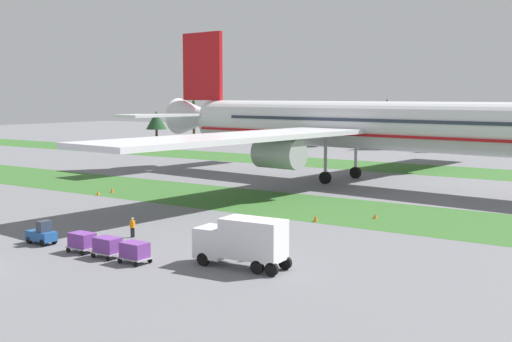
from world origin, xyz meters
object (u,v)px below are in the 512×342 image
airliner (355,125)px  ground_crew_loader (132,227)px  taxiway_marker_1 (375,216)px  taxiway_marker_2 (98,193)px  catering_truck (242,240)px  taxiway_marker_3 (112,190)px  baggage_tug (42,234)px  taxiway_marker_0 (315,218)px  cargo_dolly_third (135,251)px  cargo_dolly_lead (82,241)px  cargo_dolly_second (108,246)px  ground_crew_marshaller (258,248)px

airliner → ground_crew_loader: 44.41m
taxiway_marker_1 → taxiway_marker_2: size_ratio=0.99×
airliner → taxiway_marker_2: (-20.73, -28.70, -7.87)m
catering_truck → taxiway_marker_3: size_ratio=10.69×
baggage_tug → taxiway_marker_0: (13.87, 21.28, -0.49)m
taxiway_marker_0 → taxiway_marker_1: taxiway_marker_0 is taller
taxiway_marker_0 → taxiway_marker_3: size_ratio=0.98×
baggage_tug → cargo_dolly_third: bearing=-90.0°
taxiway_marker_1 → taxiway_marker_3: bearing=-176.0°
baggage_tug → catering_truck: 18.29m
taxiway_marker_3 → cargo_dolly_lead: bearing=-47.4°
cargo_dolly_lead → taxiway_marker_2: 30.37m
baggage_tug → taxiway_marker_3: size_ratio=3.95×
cargo_dolly_lead → ground_crew_loader: ground_crew_loader is taller
airliner → cargo_dolly_second: bearing=10.2°
taxiway_marker_3 → baggage_tug: bearing=-54.6°
cargo_dolly_second → taxiway_marker_2: cargo_dolly_second is taller
airliner → ground_crew_marshaller: (13.65, -44.20, -7.17)m
cargo_dolly_second → catering_truck: size_ratio=0.31×
ground_crew_marshaller → taxiway_marker_1: size_ratio=3.52×
cargo_dolly_third → taxiway_marker_2: 34.82m
ground_crew_loader → ground_crew_marshaller: bearing=-84.4°
baggage_tug → cargo_dolly_lead: bearing=-90.0°
ground_crew_loader → taxiway_marker_2: (-21.04, 15.13, -0.70)m
taxiway_marker_1 → cargo_dolly_third: bearing=-105.4°
catering_truck → airliner: bearing=12.1°
catering_truck → taxiway_marker_2: size_ratio=14.30×
cargo_dolly_second → ground_crew_loader: (-3.55, 6.17, 0.03)m
cargo_dolly_second → ground_crew_loader: size_ratio=1.28×
ground_crew_marshaller → airliner: bearing=46.0°
ground_crew_loader → taxiway_marker_1: size_ratio=3.52×
cargo_dolly_lead → cargo_dolly_second: bearing=-90.0°
ground_crew_marshaller → taxiway_marker_2: bearing=94.6°
taxiway_marker_0 → taxiway_marker_2: size_ratio=1.31×
baggage_tug → taxiway_marker_0: 25.41m
airliner → cargo_dolly_second: size_ratio=39.59×
ground_crew_loader → taxiway_marker_0: size_ratio=2.68×
cargo_dolly_second → cargo_dolly_third: (2.90, -0.06, 0.00)m
cargo_dolly_lead → ground_crew_loader: 6.15m
catering_truck → ground_crew_marshaller: size_ratio=4.09×
taxiway_marker_1 → cargo_dolly_lead: bearing=-116.5°
baggage_tug → cargo_dolly_second: size_ratio=1.18×
ground_crew_loader → catering_truck: bearing=-94.1°
baggage_tug → cargo_dolly_lead: size_ratio=1.18×
cargo_dolly_third → ground_crew_marshaller: bearing=-48.6°
cargo_dolly_lead → taxiway_marker_3: size_ratio=3.35×
ground_crew_loader → taxiway_marker_0: ground_crew_loader is taller
catering_truck → taxiway_marker_1: (0.07, 22.72, -1.71)m
cargo_dolly_second → taxiway_marker_2: (-24.58, 21.31, -0.67)m
taxiway_marker_0 → taxiway_marker_1: bearing=48.7°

